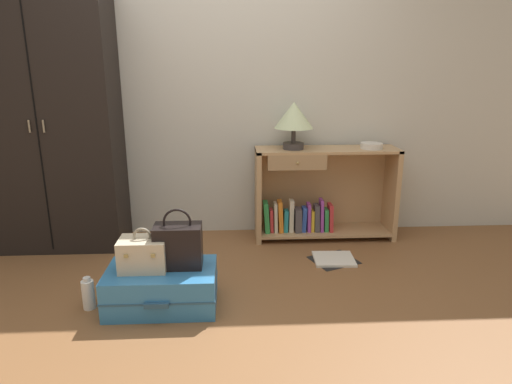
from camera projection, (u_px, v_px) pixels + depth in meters
ground_plane at (210, 319)px, 2.66m from camera, size 9.00×9.00×0.00m
back_wall at (213, 81)px, 3.74m from camera, size 6.40×0.10×2.60m
wardrobe at (49, 122)px, 3.47m from camera, size 1.02×0.47×2.01m
bookshelf at (319, 195)px, 3.82m from camera, size 1.17×0.34×0.77m
table_lamp at (294, 117)px, 3.61m from camera, size 0.31×0.31×0.38m
bowl at (371, 146)px, 3.68m from camera, size 0.18×0.18×0.05m
suitcase_large at (162, 287)px, 2.77m from camera, size 0.67×0.43×0.25m
train_case at (143, 254)px, 2.71m from camera, size 0.28×0.21×0.26m
handbag at (178, 245)px, 2.74m from camera, size 0.28×0.17×0.37m
bottle at (88, 294)px, 2.75m from camera, size 0.07×0.07×0.21m
open_book_on_floor at (334, 259)px, 3.44m from camera, size 0.40×0.38×0.02m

